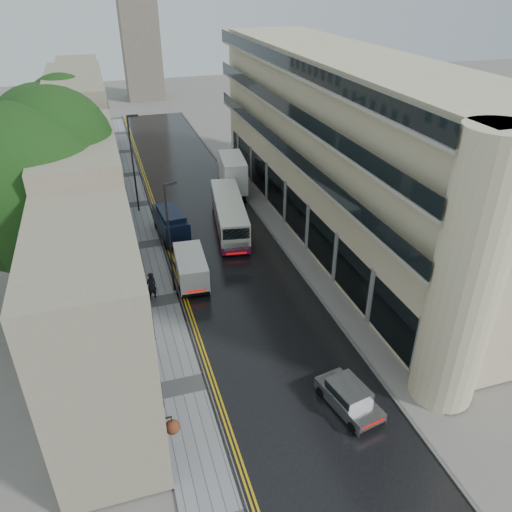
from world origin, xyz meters
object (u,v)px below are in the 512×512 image
pedestrian (151,286)px  lamp_post_far (133,165)px  white_lorry (224,180)px  silver_hatchback (354,421)px  tree_near (32,216)px  cream_bus (220,230)px  lamp_post_near (170,240)px  navy_van (165,234)px  tree_far (50,158)px  white_van (181,282)px

pedestrian → lamp_post_far: lamp_post_far is taller
white_lorry → silver_hatchback: (-1.11, -29.30, -1.18)m
tree_near → white_lorry: 21.79m
cream_bus → lamp_post_near: 7.66m
cream_bus → navy_van: 4.34m
cream_bus → silver_hatchback: (1.55, -20.13, -0.65)m
white_lorry → lamp_post_far: 8.69m
tree_far → pedestrian: (5.94, -13.35, -5.12)m
tree_far → navy_van: bearing=-39.0°
silver_hatchback → navy_van: size_ratio=0.76×
silver_hatchback → lamp_post_near: size_ratio=0.48×
cream_bus → white_lorry: bearing=82.3°
tree_far → navy_van: 11.30m
white_van → pedestrian: bearing=-177.0°
white_van → navy_van: navy_van is taller
tree_near → silver_hatchback: 21.05m
tree_far → navy_van: tree_far is taller
cream_bus → lamp_post_far: lamp_post_far is taller
tree_near → white_lorry: tree_near is taller
tree_far → white_lorry: tree_far is taller
cream_bus → lamp_post_near: lamp_post_near is taller
cream_bus → lamp_post_far: (-5.62, 8.59, 3.08)m
cream_bus → lamp_post_near: (-4.65, -5.49, 2.63)m
white_van → cream_bus: bearing=58.7°
white_lorry → lamp_post_near: bearing=-109.7°
white_lorry → lamp_post_near: size_ratio=0.93×
white_lorry → white_van: (-6.91, -15.24, -0.84)m
navy_van → pedestrian: bearing=-110.6°
silver_hatchback → lamp_post_near: bearing=101.9°
white_van → lamp_post_near: 3.02m
lamp_post_near → lamp_post_far: 14.12m
tree_far → silver_hatchback: tree_far is taller
cream_bus → white_van: (-4.25, -6.07, -0.31)m
tree_far → lamp_post_near: tree_far is taller
silver_hatchback → navy_van: (-5.80, 21.04, 0.56)m
lamp_post_near → tree_near: bearing=162.2°
tree_far → white_lorry: (14.81, 1.87, -4.32)m
silver_hatchback → lamp_post_near: (-6.20, 14.64, 3.28)m
cream_bus → navy_van: (-4.25, 0.91, -0.09)m
tree_near → tree_far: 13.02m
cream_bus → lamp_post_near: bearing=-121.7°
cream_bus → white_van: size_ratio=2.15×
white_lorry → lamp_post_far: size_ratio=0.83×
tree_near → navy_van: size_ratio=2.79×
lamp_post_far → pedestrian: bearing=-96.8°
tree_near → tree_far: (0.30, 13.00, -0.72)m
pedestrian → tree_far: bearing=-88.9°
tree_far → silver_hatchback: 31.15m
silver_hatchback → lamp_post_near: lamp_post_near is taller
tree_far → lamp_post_near: bearing=-59.6°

